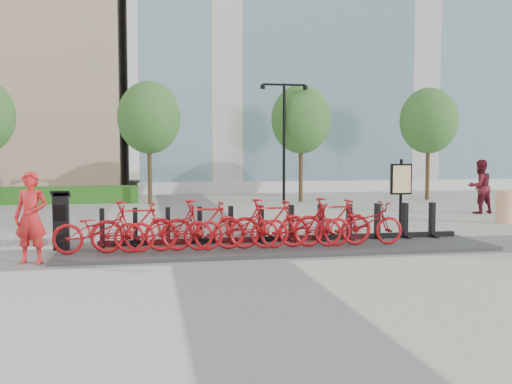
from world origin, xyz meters
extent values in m
plane|color=#A1A190|center=(0.00, 0.00, 0.00)|extent=(120.00, 120.00, 0.00)
cube|color=#4A646F|center=(14.00, 26.00, 12.00)|extent=(32.00, 16.00, 24.00)
cube|color=#26681F|center=(-5.00, 13.20, 0.35)|extent=(6.00, 1.20, 0.70)
cylinder|color=#4E3920|center=(-1.50, 12.00, 1.50)|extent=(0.18, 0.18, 3.00)
ellipsoid|color=#2B6926|center=(-1.50, 12.00, 3.60)|extent=(2.60, 2.60, 2.99)
cylinder|color=#4E3920|center=(5.00, 12.00, 1.50)|extent=(0.18, 0.18, 3.00)
ellipsoid|color=#2B6926|center=(5.00, 12.00, 3.60)|extent=(2.60, 2.60, 2.99)
cylinder|color=#4E3920|center=(11.00, 12.00, 1.50)|extent=(0.18, 0.18, 3.00)
ellipsoid|color=#2B6926|center=(11.00, 12.00, 3.60)|extent=(2.60, 2.60, 2.99)
cylinder|color=black|center=(4.00, 11.00, 2.50)|extent=(0.12, 0.12, 5.00)
cube|color=black|center=(3.55, 11.00, 4.95)|extent=(0.90, 0.08, 0.08)
cube|color=black|center=(4.45, 11.00, 4.95)|extent=(0.90, 0.08, 0.08)
cylinder|color=black|center=(3.10, 11.00, 4.85)|extent=(0.20, 0.20, 0.18)
cylinder|color=black|center=(4.90, 11.00, 4.85)|extent=(0.20, 0.20, 0.18)
cube|color=#373737|center=(1.30, 0.30, 0.04)|extent=(9.60, 2.40, 0.08)
imported|color=#A30D12|center=(-2.60, -0.05, 0.57)|extent=(1.86, 0.65, 0.98)
imported|color=#A30D12|center=(-1.88, -0.05, 0.62)|extent=(1.80, 0.51, 1.08)
imported|color=#A30D12|center=(-1.16, -0.05, 0.57)|extent=(1.86, 0.65, 0.98)
imported|color=#A30D12|center=(-0.44, -0.05, 0.62)|extent=(1.80, 0.51, 1.08)
imported|color=#A30D12|center=(0.28, -0.05, 0.57)|extent=(1.86, 0.65, 0.98)
imported|color=#A30D12|center=(1.00, -0.05, 0.62)|extent=(1.80, 0.51, 1.08)
imported|color=#A30D12|center=(1.72, -0.05, 0.57)|extent=(1.86, 0.65, 0.98)
imported|color=#A30D12|center=(2.44, -0.05, 0.62)|extent=(1.80, 0.51, 1.08)
imported|color=#A30D12|center=(3.16, -0.05, 0.57)|extent=(1.86, 0.65, 0.98)
cube|color=black|center=(-3.43, 0.59, 0.66)|extent=(0.33, 0.29, 1.16)
cube|color=black|center=(-3.43, 0.59, 1.28)|extent=(0.40, 0.34, 0.15)
cube|color=black|center=(-3.43, 0.44, 0.89)|extent=(0.23, 0.03, 0.32)
imported|color=red|center=(-3.83, -0.48, 0.90)|extent=(0.75, 0.59, 1.80)
imported|color=maroon|center=(9.96, 6.16, 0.95)|extent=(1.01, 0.84, 1.91)
cylinder|color=orange|center=(9.11, 3.49, 0.50)|extent=(0.62, 0.62, 1.00)
cylinder|color=black|center=(5.64, 3.33, 0.99)|extent=(0.09, 0.09, 1.97)
cube|color=black|center=(5.64, 3.33, 1.39)|extent=(0.65, 0.11, 0.90)
cube|color=#EBD08A|center=(5.64, 3.27, 1.39)|extent=(0.56, 0.04, 0.79)
camera|label=1|loc=(-1.60, -12.11, 2.17)|focal=40.00mm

